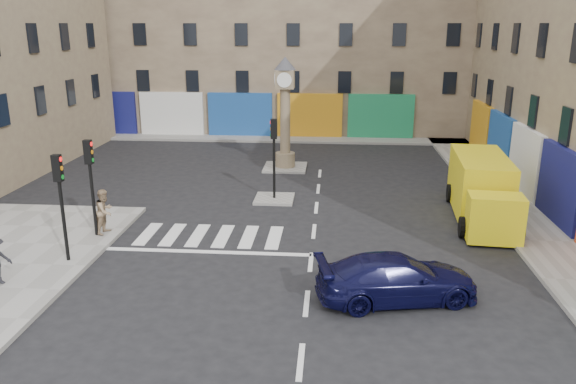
# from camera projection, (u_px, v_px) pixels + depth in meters

# --- Properties ---
(ground) EXTENTS (120.00, 120.00, 0.00)m
(ground) POSITION_uv_depth(u_px,v_px,m) (310.00, 275.00, 18.47)
(ground) COLOR black
(ground) RESTS_ON ground
(sidewalk_right) EXTENTS (2.60, 30.00, 0.15)m
(sidewalk_right) POSITION_uv_depth(u_px,v_px,m) (497.00, 192.00, 27.33)
(sidewalk_right) COLOR gray
(sidewalk_right) RESTS_ON ground
(sidewalk_far) EXTENTS (32.00, 2.40, 0.15)m
(sidewalk_far) POSITION_uv_depth(u_px,v_px,m) (267.00, 138.00, 39.95)
(sidewalk_far) COLOR gray
(sidewalk_far) RESTS_ON ground
(island_near) EXTENTS (1.80, 1.80, 0.12)m
(island_near) POSITION_uv_depth(u_px,v_px,m) (274.00, 199.00, 26.25)
(island_near) COLOR gray
(island_near) RESTS_ON ground
(island_far) EXTENTS (2.40, 2.40, 0.12)m
(island_far) POSITION_uv_depth(u_px,v_px,m) (285.00, 167.00, 31.97)
(island_far) COLOR gray
(island_far) RESTS_ON ground
(building_far) EXTENTS (32.00, 10.00, 17.00)m
(building_far) POSITION_uv_depth(u_px,v_px,m) (275.00, 16.00, 43.05)
(building_far) COLOR gray
(building_far) RESTS_ON ground
(traffic_light_left_near) EXTENTS (0.28, 0.22, 3.70)m
(traffic_light_left_near) POSITION_uv_depth(u_px,v_px,m) (60.00, 191.00, 18.55)
(traffic_light_left_near) COLOR black
(traffic_light_left_near) RESTS_ON sidewalk_left
(traffic_light_left_far) EXTENTS (0.28, 0.22, 3.70)m
(traffic_light_left_far) POSITION_uv_depth(u_px,v_px,m) (90.00, 172.00, 20.84)
(traffic_light_left_far) COLOR black
(traffic_light_left_far) RESTS_ON sidewalk_left
(traffic_light_island) EXTENTS (0.28, 0.22, 3.70)m
(traffic_light_island) POSITION_uv_depth(u_px,v_px,m) (274.00, 146.00, 25.52)
(traffic_light_island) COLOR black
(traffic_light_island) RESTS_ON island_near
(clock_pillar) EXTENTS (1.20, 1.20, 6.10)m
(clock_pillar) POSITION_uv_depth(u_px,v_px,m) (285.00, 106.00, 30.96)
(clock_pillar) COLOR #8D7E5C
(clock_pillar) RESTS_ON island_far
(navy_sedan) EXTENTS (5.11, 2.95, 1.39)m
(navy_sedan) POSITION_uv_depth(u_px,v_px,m) (397.00, 278.00, 16.61)
(navy_sedan) COLOR black
(navy_sedan) RESTS_ON ground
(yellow_van) EXTENTS (2.80, 7.02, 2.50)m
(yellow_van) POSITION_uv_depth(u_px,v_px,m) (482.00, 189.00, 23.65)
(yellow_van) COLOR yellow
(yellow_van) RESTS_ON ground
(pedestrian_tan) EXTENTS (0.79, 0.95, 1.75)m
(pedestrian_tan) POSITION_uv_depth(u_px,v_px,m) (105.00, 211.00, 21.51)
(pedestrian_tan) COLOR #977C5D
(pedestrian_tan) RESTS_ON sidewalk_left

